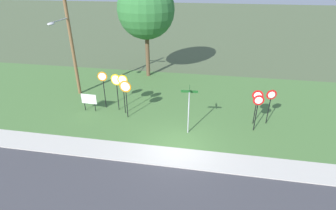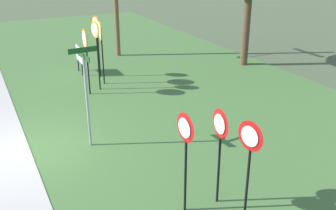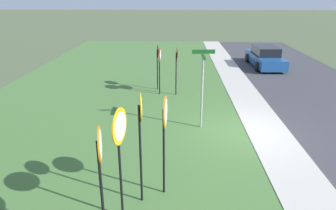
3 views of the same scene
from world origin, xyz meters
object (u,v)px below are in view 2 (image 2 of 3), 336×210
yield_sign_near_left (185,141)px  notice_board (79,56)px  stop_sign_far_left (86,47)px  stop_sign_near_left (96,41)px  yield_sign_far_left (219,135)px  stop_sign_near_right (97,34)px  stop_sign_far_center (101,39)px  street_name_post (86,89)px  yield_sign_near_right (249,150)px

yield_sign_near_left → notice_board: size_ratio=1.90×
stop_sign_far_left → notice_board: size_ratio=2.09×
stop_sign_near_left → yield_sign_far_left: 8.54m
stop_sign_far_left → notice_board: 3.10m
stop_sign_near_right → stop_sign_far_center: stop_sign_near_right is taller
yield_sign_far_left → notice_board: 11.10m
stop_sign_far_center → street_name_post: street_name_post is taller
stop_sign_near_right → notice_board: 1.57m
stop_sign_near_left → yield_sign_near_left: 8.52m
stop_sign_near_left → yield_sign_near_right: 9.37m
street_name_post → yield_sign_near_left: bearing=9.9°
stop_sign_near_right → notice_board: stop_sign_near_right is taller
stop_sign_far_left → yield_sign_near_right: 9.04m
notice_board → yield_sign_near_right: bearing=3.1°
yield_sign_far_left → stop_sign_far_left: bearing=-171.5°
stop_sign_near_left → stop_sign_near_right: bearing=152.9°
stop_sign_far_center → yield_sign_near_right: 9.96m
stop_sign_near_right → yield_sign_near_right: stop_sign_near_right is taller
stop_sign_near_left → yield_sign_far_left: (8.54, 0.05, -0.29)m
yield_sign_near_left → yield_sign_far_left: 0.82m
stop_sign_near_right → street_name_post: size_ratio=0.92×
stop_sign_far_center → yield_sign_far_left: (9.14, -0.33, -0.23)m
stop_sign_near_right → yield_sign_near_left: bearing=-18.1°
stop_sign_near_left → notice_board: 2.78m
stop_sign_far_left → yield_sign_near_right: size_ratio=1.11×
stop_sign_near_right → street_name_post: street_name_post is taller
stop_sign_near_left → yield_sign_near_right: (9.36, 0.20, -0.27)m
stop_sign_far_left → notice_board: stop_sign_far_left is taller
stop_sign_near_left → notice_board: stop_sign_near_left is taller
yield_sign_near_right → street_name_post: bearing=-168.7°
street_name_post → notice_board: bearing=163.2°
stop_sign_near_left → yield_sign_near_right: bearing=-7.6°
stop_sign_near_right → yield_sign_near_left: stop_sign_near_right is taller
yield_sign_near_left → yield_sign_near_right: bearing=44.3°
street_name_post → stop_sign_far_left: bearing=160.3°
stop_sign_near_left → stop_sign_far_left: bearing=-65.9°
stop_sign_far_center → yield_sign_near_left: stop_sign_far_center is taller
yield_sign_near_right → street_name_post: street_name_post is taller
stop_sign_far_left → stop_sign_far_center: 1.31m
stop_sign_near_left → stop_sign_far_center: bearing=139.2°
street_name_post → notice_board: size_ratio=2.37×
stop_sign_near_left → stop_sign_far_left: stop_sign_near_left is taller
stop_sign_near_right → yield_sign_near_right: size_ratio=1.15×
yield_sign_far_left → notice_board: (-11.06, -0.14, -0.89)m
stop_sign_near_right → notice_board: (-0.90, -0.63, -1.12)m
yield_sign_far_left → notice_board: bearing=-174.8°
stop_sign_far_left → yield_sign_near_right: (9.01, 0.74, -0.18)m
yield_sign_far_left → street_name_post: size_ratio=0.79×
stop_sign_near_right → stop_sign_near_left: bearing=-29.0°
stop_sign_far_left → notice_board: (-2.87, 0.44, -1.08)m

